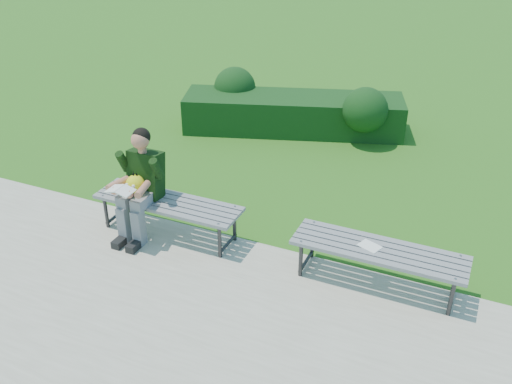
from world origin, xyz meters
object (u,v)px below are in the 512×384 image
at_px(bench_left, 168,205).
at_px(seated_boy, 140,181).
at_px(hedge, 294,109).
at_px(paper_sheet, 370,246).
at_px(bench_right, 379,253).

height_order(bench_left, seated_boy, seated_boy).
relative_size(hedge, seated_boy, 2.86).
height_order(hedge, seated_boy, seated_boy).
distance_m(bench_left, paper_sheet, 2.41).
bearing_deg(bench_left, seated_boy, -162.90).
relative_size(hedge, bench_left, 2.09).
xyz_separation_m(hedge, bench_right, (2.31, -3.63, 0.04)).
bearing_deg(paper_sheet, seated_boy, -177.03).
bearing_deg(seated_boy, paper_sheet, 2.97).
xyz_separation_m(bench_left, bench_right, (2.51, 0.05, 0.00)).
relative_size(bench_left, bench_right, 1.00).
relative_size(bench_right, seated_boy, 1.37).
height_order(hedge, bench_left, hedge).
xyz_separation_m(seated_boy, paper_sheet, (2.71, 0.14, -0.24)).
relative_size(bench_left, paper_sheet, 6.86).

